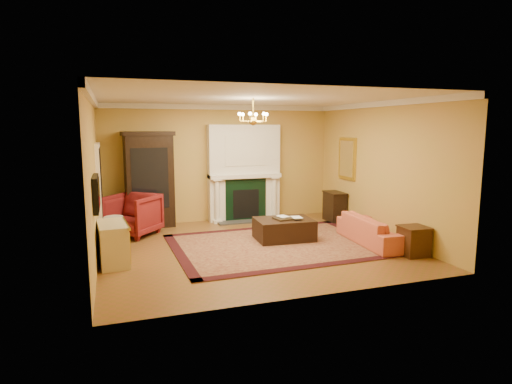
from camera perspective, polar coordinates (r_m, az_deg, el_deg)
name	(u,v)px	position (r m, az deg, el deg)	size (l,w,h in m)	color
floor	(253,247)	(8.87, -0.37, -7.37)	(6.00, 5.50, 0.02)	brown
ceiling	(253,98)	(8.55, -0.39, 12.49)	(6.00, 5.50, 0.02)	silver
wall_back	(220,163)	(11.22, -4.82, 3.82)	(6.00, 0.02, 3.00)	#BA8742
wall_front	(315,195)	(6.04, 7.86, -0.36)	(6.00, 0.02, 3.00)	#BA8742
wall_left	(93,180)	(8.16, -20.90, 1.48)	(0.02, 5.50, 3.00)	#BA8742
wall_right	(381,170)	(9.94, 16.36, 2.88)	(0.02, 5.50, 3.00)	#BA8742
fireplace	(244,175)	(11.23, -1.59, 2.28)	(1.90, 0.70, 2.50)	silver
crown_molding	(239,104)	(9.45, -2.25, 11.69)	(6.00, 5.50, 0.12)	silver
doorway	(100,192)	(9.90, -20.09, 0.03)	(0.08, 1.05, 2.10)	white
tv_panel	(96,193)	(7.58, -20.52, -0.15)	(0.09, 0.95, 0.58)	black
gilt_mirror	(347,159)	(11.07, 12.06, 4.37)	(0.06, 0.76, 1.05)	gold
chandelier	(253,118)	(8.53, -0.39, 9.79)	(0.63, 0.55, 0.53)	gold
oriental_rug	(278,245)	(9.00, 2.90, -7.02)	(4.29, 3.21, 0.02)	#490F0F
china_cabinet	(149,182)	(10.70, -14.02, 1.30)	(1.12, 0.51, 2.24)	black
wingback_armchair	(132,213)	(10.05, -16.20, -2.70)	(1.01, 0.95, 1.04)	maroon
pedestal_table	(114,230)	(9.03, -18.39, -4.89)	(0.38, 0.38, 0.68)	black
commode	(113,243)	(8.13, -18.55, -6.53)	(0.47, 1.00, 0.74)	#B8B187
coral_sofa	(375,225)	(9.35, 15.52, -4.32)	(2.00, 0.58, 0.78)	#C2603D
end_table	(414,242)	(8.76, 20.27, -6.23)	(0.47, 0.47, 0.54)	#371F0F
console_table	(334,207)	(11.35, 10.42, -2.00)	(0.38, 0.66, 0.74)	black
leather_ottoman	(284,229)	(9.35, 3.74, -4.97)	(1.21, 0.88, 0.45)	black
ottoman_tray	(286,218)	(9.30, 4.04, -3.51)	(0.50, 0.39, 0.03)	black
book_a	(279,212)	(9.24, 3.13, -2.63)	(0.20, 0.03, 0.27)	gray
book_b	(292,212)	(9.21, 4.87, -2.67)	(0.20, 0.02, 0.27)	gray
topiary_left	(223,166)	(11.00, -4.48, 3.45)	(0.15, 0.15, 0.40)	tan
topiary_right	(269,165)	(11.38, 1.69, 3.67)	(0.15, 0.15, 0.40)	tan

